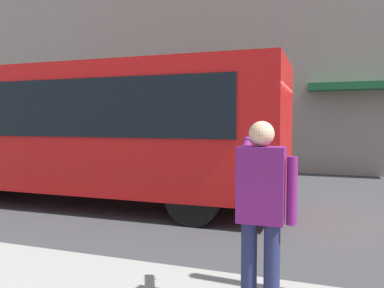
% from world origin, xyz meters
% --- Properties ---
extents(ground_plane, '(60.00, 60.00, 0.00)m').
position_xyz_m(ground_plane, '(0.00, 0.00, 0.00)').
color(ground_plane, '#38383A').
extents(building_facade_far, '(28.00, 1.55, 12.00)m').
position_xyz_m(building_facade_far, '(-0.02, -6.80, 5.99)').
color(building_facade_far, gray).
rests_on(building_facade_far, ground_plane).
extents(red_bus, '(9.05, 2.54, 3.08)m').
position_xyz_m(red_bus, '(3.35, 0.21, 1.68)').
color(red_bus, red).
rests_on(red_bus, ground_plane).
extents(pedestrian_photographer, '(0.53, 0.52, 1.70)m').
position_xyz_m(pedestrian_photographer, '(-1.32, 4.29, 1.14)').
color(pedestrian_photographer, '#1E2347').
rests_on(pedestrian_photographer, sidewalk_curb).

